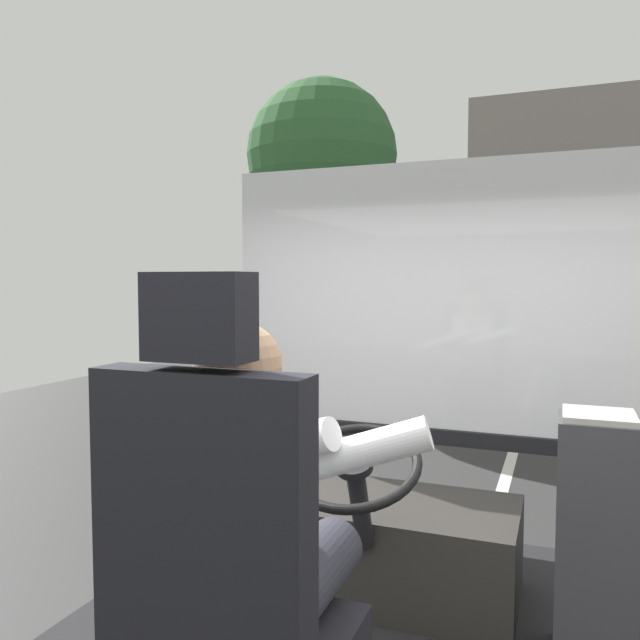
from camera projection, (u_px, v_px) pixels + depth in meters
The scene contains 7 objects.
ground at pixel (526, 409), 10.00m from camera, with size 18.00×44.00×0.06m.
driver_seat at pixel (228, 615), 1.39m from camera, with size 0.48×0.48×1.35m.
bus_driver at pixel (252, 519), 1.49m from camera, with size 0.79×0.57×0.75m.
steering_console at pixel (384, 543), 2.63m from camera, with size 1.10×0.94×0.78m.
fare_box at pixel (595, 540), 2.13m from camera, with size 0.26×0.27×0.88m.
windshield_panel at pixel (457, 335), 3.21m from camera, with size 2.50×0.08×1.48m.
street_tree at pixel (322, 158), 10.26m from camera, with size 2.48×2.48×5.35m.
Camera 1 is at (0.50, -1.62, 2.06)m, focal length 34.84 mm.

